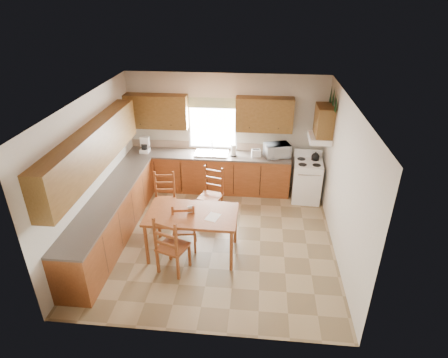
# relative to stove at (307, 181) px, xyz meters

# --- Properties ---
(floor) EXTENTS (4.50, 4.50, 0.00)m
(floor) POSITION_rel_stove_xyz_m (-1.88, -1.70, -0.45)
(floor) COLOR #8E7954
(floor) RESTS_ON ground
(ceiling) EXTENTS (4.50, 4.50, 0.00)m
(ceiling) POSITION_rel_stove_xyz_m (-1.88, -1.70, 2.25)
(ceiling) COLOR brown
(ceiling) RESTS_ON floor
(wall_left) EXTENTS (4.50, 4.50, 0.00)m
(wall_left) POSITION_rel_stove_xyz_m (-4.13, -1.70, 0.90)
(wall_left) COLOR beige
(wall_left) RESTS_ON floor
(wall_right) EXTENTS (4.50, 4.50, 0.00)m
(wall_right) POSITION_rel_stove_xyz_m (0.37, -1.70, 0.90)
(wall_right) COLOR beige
(wall_right) RESTS_ON floor
(wall_back) EXTENTS (4.50, 4.50, 0.00)m
(wall_back) POSITION_rel_stove_xyz_m (-1.88, 0.55, 0.90)
(wall_back) COLOR beige
(wall_back) RESTS_ON floor
(wall_front) EXTENTS (4.50, 4.50, 0.00)m
(wall_front) POSITION_rel_stove_xyz_m (-1.88, -3.95, 0.90)
(wall_front) COLOR beige
(wall_front) RESTS_ON floor
(lower_cab_back) EXTENTS (3.75, 0.60, 0.88)m
(lower_cab_back) POSITION_rel_stove_xyz_m (-2.25, 0.25, -0.01)
(lower_cab_back) COLOR brown
(lower_cab_back) RESTS_ON floor
(lower_cab_left) EXTENTS (0.60, 3.60, 0.88)m
(lower_cab_left) POSITION_rel_stove_xyz_m (-3.83, -1.85, -0.01)
(lower_cab_left) COLOR brown
(lower_cab_left) RESTS_ON floor
(counter_back) EXTENTS (3.75, 0.63, 0.04)m
(counter_back) POSITION_rel_stove_xyz_m (-2.25, 0.25, 0.45)
(counter_back) COLOR #564C44
(counter_back) RESTS_ON lower_cab_back
(counter_left) EXTENTS (0.63, 3.60, 0.04)m
(counter_left) POSITION_rel_stove_xyz_m (-3.83, -1.85, 0.45)
(counter_left) COLOR #564C44
(counter_left) RESTS_ON lower_cab_left
(backsplash) EXTENTS (3.75, 0.01, 0.18)m
(backsplash) POSITION_rel_stove_xyz_m (-2.25, 0.54, 0.56)
(backsplash) COLOR tan
(backsplash) RESTS_ON counter_back
(upper_cab_back_left) EXTENTS (1.41, 0.33, 0.75)m
(upper_cab_back_left) POSITION_rel_stove_xyz_m (-3.43, 0.38, 1.40)
(upper_cab_back_left) COLOR brown
(upper_cab_back_left) RESTS_ON wall_back
(upper_cab_back_right) EXTENTS (1.25, 0.33, 0.75)m
(upper_cab_back_right) POSITION_rel_stove_xyz_m (-1.02, 0.38, 1.40)
(upper_cab_back_right) COLOR brown
(upper_cab_back_right) RESTS_ON wall_back
(upper_cab_left) EXTENTS (0.33, 3.60, 0.75)m
(upper_cab_left) POSITION_rel_stove_xyz_m (-3.96, -1.85, 1.40)
(upper_cab_left) COLOR brown
(upper_cab_left) RESTS_ON wall_left
(upper_cab_stove) EXTENTS (0.33, 0.62, 0.62)m
(upper_cab_stove) POSITION_rel_stove_xyz_m (0.20, -0.05, 1.45)
(upper_cab_stove) COLOR brown
(upper_cab_stove) RESTS_ON wall_right
(range_hood) EXTENTS (0.44, 0.62, 0.12)m
(range_hood) POSITION_rel_stove_xyz_m (0.15, -0.05, 1.07)
(range_hood) COLOR white
(range_hood) RESTS_ON wall_right
(window_frame) EXTENTS (1.13, 0.02, 1.18)m
(window_frame) POSITION_rel_stove_xyz_m (-2.18, 0.52, 1.10)
(window_frame) COLOR white
(window_frame) RESTS_ON wall_back
(window_pane) EXTENTS (1.05, 0.01, 1.10)m
(window_pane) POSITION_rel_stove_xyz_m (-2.18, 0.51, 1.10)
(window_pane) COLOR white
(window_pane) RESTS_ON wall_back
(window_valance) EXTENTS (1.19, 0.01, 0.24)m
(window_valance) POSITION_rel_stove_xyz_m (-2.18, 0.49, 1.60)
(window_valance) COLOR #516D3B
(window_valance) RESTS_ON wall_back
(sink_basin) EXTENTS (0.75, 0.45, 0.04)m
(sink_basin) POSITION_rel_stove_xyz_m (-2.18, 0.25, 0.49)
(sink_basin) COLOR silver
(sink_basin) RESTS_ON counter_back
(pine_decal_a) EXTENTS (0.22, 0.22, 0.36)m
(pine_decal_a) POSITION_rel_stove_xyz_m (0.33, -0.37, 1.93)
(pine_decal_a) COLOR black
(pine_decal_a) RESTS_ON wall_right
(pine_decal_b) EXTENTS (0.22, 0.22, 0.36)m
(pine_decal_b) POSITION_rel_stove_xyz_m (0.33, -0.05, 1.97)
(pine_decal_b) COLOR black
(pine_decal_b) RESTS_ON wall_right
(pine_decal_c) EXTENTS (0.22, 0.22, 0.36)m
(pine_decal_c) POSITION_rel_stove_xyz_m (0.33, 0.27, 1.93)
(pine_decal_c) COLOR black
(pine_decal_c) RESTS_ON wall_right
(stove) EXTENTS (0.65, 0.67, 0.91)m
(stove) POSITION_rel_stove_xyz_m (0.00, 0.00, 0.00)
(stove) COLOR white
(stove) RESTS_ON floor
(coffeemaker) EXTENTS (0.21, 0.25, 0.36)m
(coffeemaker) POSITION_rel_stove_xyz_m (-3.74, 0.22, 0.64)
(coffeemaker) COLOR white
(coffeemaker) RESTS_ON counter_back
(paper_towel) EXTENTS (0.12, 0.12, 0.26)m
(paper_towel) POSITION_rel_stove_xyz_m (-1.67, 0.20, 0.60)
(paper_towel) COLOR white
(paper_towel) RESTS_ON counter_back
(toaster) EXTENTS (0.22, 0.17, 0.17)m
(toaster) POSITION_rel_stove_xyz_m (-1.17, 0.22, 0.55)
(toaster) COLOR white
(toaster) RESTS_ON counter_back
(microwave) EXTENTS (0.60, 0.50, 0.30)m
(microwave) POSITION_rel_stove_xyz_m (-0.70, 0.25, 0.62)
(microwave) COLOR white
(microwave) RESTS_ON counter_back
(dining_table) EXTENTS (1.60, 0.93, 0.85)m
(dining_table) POSITION_rel_stove_xyz_m (-2.22, -2.17, -0.03)
(dining_table) COLOR brown
(dining_table) RESTS_ON floor
(chair_near_left) EXTENTS (0.58, 0.57, 1.09)m
(chair_near_left) POSITION_rel_stove_xyz_m (-2.47, -2.65, 0.09)
(chair_near_left) COLOR brown
(chair_near_left) RESTS_ON floor
(chair_near_right) EXTENTS (0.47, 0.46, 1.00)m
(chair_near_right) POSITION_rel_stove_xyz_m (-2.39, -2.04, 0.04)
(chair_near_right) COLOR brown
(chair_near_right) RESTS_ON floor
(chair_far_left) EXTENTS (0.47, 0.45, 1.04)m
(chair_far_left) POSITION_rel_stove_xyz_m (-2.97, -1.18, 0.06)
(chair_far_left) COLOR brown
(chair_far_left) RESTS_ON floor
(chair_far_right) EXTENTS (0.53, 0.52, 1.05)m
(chair_far_right) POSITION_rel_stove_xyz_m (-2.06, -0.90, 0.07)
(chair_far_right) COLOR brown
(chair_far_right) RESTS_ON floor
(table_paper) EXTENTS (0.28, 0.32, 0.00)m
(table_paper) POSITION_rel_stove_xyz_m (-1.84, -2.25, 0.40)
(table_paper) COLOR white
(table_paper) RESTS_ON dining_table
(table_card) EXTENTS (0.10, 0.06, 0.13)m
(table_card) POSITION_rel_stove_xyz_m (-2.24, -2.15, 0.46)
(table_card) COLOR white
(table_card) RESTS_ON dining_table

